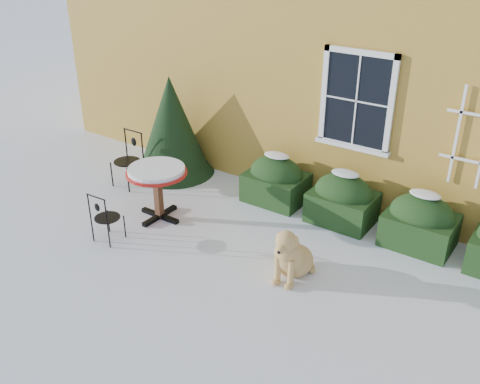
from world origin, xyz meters
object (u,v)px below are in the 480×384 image
Objects in this scene: evergreen_shrub at (172,135)px; patio_chair_near at (105,217)px; patio_chair_far at (129,159)px; bistro_table at (157,176)px; dog at (291,256)px.

patio_chair_near is (0.86, -2.56, -0.37)m from evergreen_shrub.
evergreen_shrub reaches higher than patio_chair_far.
evergreen_shrub is 1.88× the size of patio_chair_far.
evergreen_shrub is at bearing 123.66° from bistro_table.
bistro_table is 1.04× the size of dog.
patio_chair_far is at bearing -58.08° from patio_chair_near.
evergreen_shrub is 1.94× the size of bistro_table.
bistro_table is at bearing -26.06° from patio_chair_far.
evergreen_shrub is 1.86m from bistro_table.
evergreen_shrub is 4.14m from dog.
patio_chair_near is (-0.18, -1.01, -0.36)m from bistro_table.
patio_chair_far is at bearing 154.21° from bistro_table.
patio_chair_near is 2.04m from patio_chair_far.
patio_chair_near is at bearing -170.47° from dog.
bistro_table is at bearing -103.12° from patio_chair_near.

